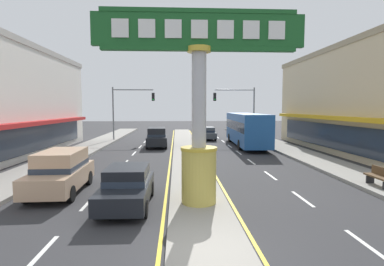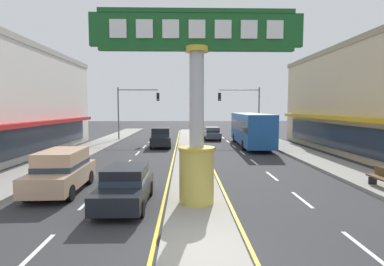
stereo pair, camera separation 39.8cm
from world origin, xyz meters
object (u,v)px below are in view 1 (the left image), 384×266
(traffic_light_right_side, at_px, (239,104))
(bus_far_right_lane, at_px, (246,128))
(district_sign, at_px, (199,109))
(suv_far_left_oncoming, at_px, (157,137))
(street_bench, at_px, (380,176))
(sedan_near_right_lane, at_px, (207,133))
(storefront_right, at_px, (373,100))
(suv_mid_left_lane, at_px, (61,171))
(sedan_near_left_lane, at_px, (127,186))
(traffic_light_left_side, at_px, (128,104))

(traffic_light_right_side, xyz_separation_m, bus_far_right_lane, (-0.28, -5.04, -2.38))
(district_sign, relative_size, suv_far_left_oncoming, 1.70)
(street_bench, bearing_deg, traffic_light_right_side, 95.94)
(sedan_near_right_lane, bearing_deg, storefront_right, -42.54)
(sedan_near_right_lane, relative_size, suv_mid_left_lane, 0.94)
(storefront_right, relative_size, street_bench, 14.79)
(sedan_near_right_lane, height_order, street_bench, sedan_near_right_lane)
(suv_far_left_oncoming, distance_m, street_bench, 19.73)
(sedan_near_right_lane, relative_size, sedan_near_left_lane, 1.01)
(storefront_right, height_order, sedan_near_left_lane, storefront_right)
(traffic_light_left_side, distance_m, bus_far_right_lane, 13.82)
(district_sign, height_order, sedan_near_left_lane, district_sign)
(district_sign, height_order, bus_far_right_lane, district_sign)
(suv_mid_left_lane, relative_size, suv_far_left_oncoming, 0.99)
(district_sign, bearing_deg, street_bench, 12.14)
(traffic_light_right_side, distance_m, suv_far_left_oncoming, 11.14)
(bus_far_right_lane, xyz_separation_m, street_bench, (2.52, -16.41, -1.22))
(storefront_right, bearing_deg, traffic_light_left_side, 153.97)
(storefront_right, distance_m, sedan_near_right_lane, 17.65)
(district_sign, bearing_deg, bus_far_right_lane, 71.51)
(suv_mid_left_lane, bearing_deg, district_sign, -19.93)
(traffic_light_left_side, xyz_separation_m, bus_far_right_lane, (12.50, -5.41, -2.38))
(sedan_near_left_lane, bearing_deg, traffic_light_right_side, 68.29)
(sedan_near_left_lane, height_order, street_bench, sedan_near_left_lane)
(traffic_light_left_side, relative_size, suv_far_left_oncoming, 1.32)
(traffic_light_right_side, bearing_deg, sedan_near_right_lane, 159.66)
(district_sign, relative_size, suv_mid_left_lane, 1.71)
(traffic_light_left_side, height_order, suv_mid_left_lane, traffic_light_left_side)
(sedan_near_right_lane, relative_size, street_bench, 2.73)
(district_sign, xyz_separation_m, sedan_near_left_lane, (-2.81, 0.21, -3.00))
(suv_far_left_oncoming, height_order, street_bench, suv_far_left_oncoming)
(district_sign, distance_m, suv_far_left_oncoming, 18.37)
(traffic_light_right_side, xyz_separation_m, sedan_near_right_lane, (-3.58, 1.33, -3.46))
(storefront_right, bearing_deg, sedan_near_right_lane, 137.46)
(district_sign, distance_m, traffic_light_right_side, 24.17)
(bus_far_right_lane, height_order, sedan_near_left_lane, bus_far_right_lane)
(bus_far_right_lane, bearing_deg, sedan_near_left_lane, -116.27)
(traffic_light_left_side, xyz_separation_m, sedan_near_right_lane, (9.20, 0.96, -3.46))
(traffic_light_right_side, relative_size, bus_far_right_lane, 0.55)
(bus_far_right_lane, xyz_separation_m, suv_far_left_oncoming, (-8.92, -0.33, -0.88))
(traffic_light_right_side, distance_m, street_bench, 21.86)
(suv_far_left_oncoming, bearing_deg, traffic_light_left_side, 122.00)
(district_sign, height_order, sedan_near_right_lane, district_sign)
(traffic_light_left_side, xyz_separation_m, sedan_near_left_lane, (3.59, -23.46, -3.46))
(district_sign, distance_m, sedan_near_left_lane, 4.11)
(traffic_light_right_side, distance_m, sedan_near_left_lane, 25.10)
(bus_far_right_lane, distance_m, suv_far_left_oncoming, 8.97)
(suv_mid_left_lane, bearing_deg, bus_far_right_lane, 52.72)
(suv_far_left_oncoming, bearing_deg, bus_far_right_lane, 2.09)
(storefront_right, height_order, sedan_near_right_lane, storefront_right)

